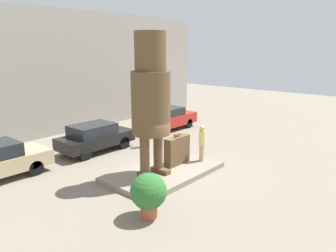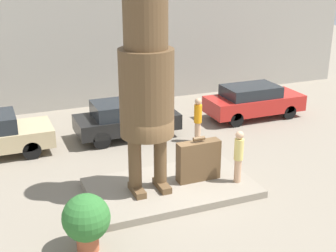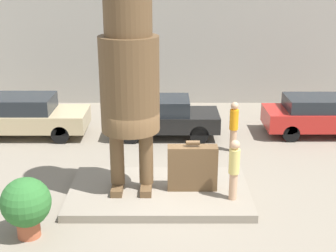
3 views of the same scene
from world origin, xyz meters
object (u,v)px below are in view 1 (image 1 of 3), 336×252
Objects in this scene: giant_suitcase at (177,150)px; tourist at (202,142)px; worker_hivis at (148,129)px; parked_car_black at (95,137)px; planter_pot at (149,193)px; statue_figure at (151,94)px; parked_car_red at (167,118)px.

tourist is at bearing -29.90° from giant_suitcase.
worker_hivis is at bearing 82.40° from tourist.
tourist is at bearing -70.75° from parked_car_black.
planter_pot is (-5.09, -1.48, -0.28)m from tourist.
parked_car_red is at bearing 36.58° from statue_figure.
statue_figure reaches higher than worker_hivis.
tourist is 0.42× the size of parked_car_black.
parked_car_black is at bearing 80.44° from statue_figure.
tourist is at bearing -12.42° from statue_figure.
parked_car_black is at bearing 65.60° from planter_pot.
planter_pot is (-3.17, -6.99, 0.06)m from parked_car_black.
parked_car_red is at bearing 54.23° from tourist.
parked_car_red is (6.02, 0.18, -0.01)m from parked_car_black.
giant_suitcase is 0.36× the size of parked_car_black.
parked_car_red is at bearing 44.50° from giant_suitcase.
worker_hivis is (1.60, 3.38, 0.11)m from giant_suitcase.
parked_car_black is at bearing -178.32° from parked_car_red.
planter_pot reaches higher than parked_car_red.
planter_pot is (-4.03, -2.09, -0.00)m from giant_suitcase.
worker_hivis is (3.28, 3.38, -2.63)m from statue_figure.
statue_figure reaches higher than tourist.
worker_hivis is (5.63, 5.47, 0.11)m from planter_pot.
statue_figure is at bearing -143.42° from parked_car_red.
statue_figure reaches higher than parked_car_red.
parked_car_black is (-0.86, 4.90, -0.06)m from giant_suitcase.
worker_hivis is (2.46, -1.52, 0.18)m from parked_car_black.
giant_suitcase is 4.97m from parked_car_black.
giant_suitcase is 1.26m from tourist.
parked_car_black reaches higher than parked_car_red.
giant_suitcase is at bearing -115.34° from worker_hivis.
statue_figure is at bearing -134.13° from worker_hivis.
tourist reaches higher than parked_car_black.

